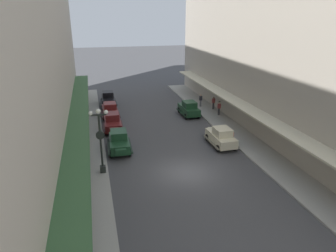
{
  "coord_description": "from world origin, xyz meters",
  "views": [
    {
      "loc": [
        -6.67,
        -20.48,
        11.83
      ],
      "look_at": [
        0.0,
        6.0,
        1.8
      ],
      "focal_mm": 32.79,
      "sensor_mm": 36.0,
      "label": 1
    }
  ],
  "objects_px": {
    "pedestrian_1": "(201,100)",
    "pedestrian_3": "(213,103)",
    "parked_car_3": "(221,136)",
    "pedestrian_2": "(86,114)",
    "parked_car_5": "(119,141)",
    "parked_car_0": "(113,122)",
    "pedestrian_0": "(219,108)",
    "parked_car_4": "(108,98)",
    "parked_car_2": "(189,108)",
    "fire_hydrant": "(233,135)",
    "parked_car_1": "(110,110)",
    "lamp_post_with_clock": "(100,138)"
  },
  "relations": [
    {
      "from": "pedestrian_1",
      "to": "pedestrian_3",
      "type": "distance_m",
      "value": 1.98
    },
    {
      "from": "parked_car_3",
      "to": "pedestrian_2",
      "type": "bearing_deg",
      "value": 141.24
    },
    {
      "from": "parked_car_5",
      "to": "pedestrian_2",
      "type": "distance_m",
      "value": 9.16
    },
    {
      "from": "parked_car_0",
      "to": "pedestrian_0",
      "type": "xyz_separation_m",
      "value": [
        12.97,
        1.68,
        0.07
      ]
    },
    {
      "from": "parked_car_4",
      "to": "parked_car_2",
      "type": "bearing_deg",
      "value": -37.25
    },
    {
      "from": "pedestrian_0",
      "to": "pedestrian_2",
      "type": "relative_size",
      "value": 1.0
    },
    {
      "from": "pedestrian_1",
      "to": "fire_hydrant",
      "type": "bearing_deg",
      "value": -94.08
    },
    {
      "from": "parked_car_2",
      "to": "parked_car_4",
      "type": "relative_size",
      "value": 1.0
    },
    {
      "from": "parked_car_5",
      "to": "fire_hydrant",
      "type": "bearing_deg",
      "value": -2.46
    },
    {
      "from": "parked_car_1",
      "to": "pedestrian_1",
      "type": "height_order",
      "value": "parked_car_1"
    },
    {
      "from": "parked_car_1",
      "to": "pedestrian_0",
      "type": "distance_m",
      "value": 13.23
    },
    {
      "from": "parked_car_1",
      "to": "parked_car_4",
      "type": "height_order",
      "value": "same"
    },
    {
      "from": "parked_car_3",
      "to": "pedestrian_2",
      "type": "xyz_separation_m",
      "value": [
        -12.39,
        9.95,
        0.07
      ]
    },
    {
      "from": "pedestrian_1",
      "to": "parked_car_4",
      "type": "bearing_deg",
      "value": 160.49
    },
    {
      "from": "parked_car_3",
      "to": "parked_car_1",
      "type": "bearing_deg",
      "value": 130.41
    },
    {
      "from": "parked_car_3",
      "to": "lamp_post_with_clock",
      "type": "distance_m",
      "value": 11.69
    },
    {
      "from": "pedestrian_3",
      "to": "parked_car_5",
      "type": "bearing_deg",
      "value": -143.88
    },
    {
      "from": "pedestrian_2",
      "to": "pedestrian_3",
      "type": "relative_size",
      "value": 1.02
    },
    {
      "from": "lamp_post_with_clock",
      "to": "pedestrian_2",
      "type": "xyz_separation_m",
      "value": [
        -1.24,
        12.78,
        -1.97
      ]
    },
    {
      "from": "pedestrian_1",
      "to": "pedestrian_2",
      "type": "relative_size",
      "value": 0.98
    },
    {
      "from": "lamp_post_with_clock",
      "to": "pedestrian_3",
      "type": "relative_size",
      "value": 3.15
    },
    {
      "from": "parked_car_4",
      "to": "pedestrian_2",
      "type": "relative_size",
      "value": 2.56
    },
    {
      "from": "parked_car_0",
      "to": "pedestrian_3",
      "type": "height_order",
      "value": "parked_car_0"
    },
    {
      "from": "pedestrian_3",
      "to": "parked_car_2",
      "type": "bearing_deg",
      "value": -161.06
    },
    {
      "from": "parked_car_4",
      "to": "fire_hydrant",
      "type": "height_order",
      "value": "parked_car_4"
    },
    {
      "from": "parked_car_2",
      "to": "pedestrian_1",
      "type": "xyz_separation_m",
      "value": [
        2.56,
        2.87,
        0.05
      ]
    },
    {
      "from": "parked_car_4",
      "to": "pedestrian_0",
      "type": "xyz_separation_m",
      "value": [
        12.79,
        -8.2,
        0.07
      ]
    },
    {
      "from": "parked_car_2",
      "to": "parked_car_4",
      "type": "height_order",
      "value": "same"
    },
    {
      "from": "parked_car_3",
      "to": "pedestrian_0",
      "type": "height_order",
      "value": "parked_car_3"
    },
    {
      "from": "parked_car_0",
      "to": "parked_car_2",
      "type": "xyz_separation_m",
      "value": [
        9.49,
        2.81,
        0.0
      ]
    },
    {
      "from": "parked_car_5",
      "to": "lamp_post_with_clock",
      "type": "distance_m",
      "value": 4.88
    },
    {
      "from": "parked_car_3",
      "to": "pedestrian_1",
      "type": "xyz_separation_m",
      "value": [
        2.42,
        12.4,
        0.05
      ]
    },
    {
      "from": "parked_car_5",
      "to": "parked_car_0",
      "type": "bearing_deg",
      "value": 91.68
    },
    {
      "from": "parked_car_5",
      "to": "pedestrian_1",
      "type": "height_order",
      "value": "parked_car_5"
    },
    {
      "from": "parked_car_4",
      "to": "pedestrian_0",
      "type": "distance_m",
      "value": 15.2
    },
    {
      "from": "parked_car_1",
      "to": "parked_car_4",
      "type": "bearing_deg",
      "value": 88.6
    },
    {
      "from": "parked_car_3",
      "to": "parked_car_0",
      "type": "bearing_deg",
      "value": 145.1
    },
    {
      "from": "pedestrian_2",
      "to": "pedestrian_1",
      "type": "bearing_deg",
      "value": 9.37
    },
    {
      "from": "parked_car_1",
      "to": "parked_car_5",
      "type": "relative_size",
      "value": 0.99
    },
    {
      "from": "parked_car_4",
      "to": "pedestrian_3",
      "type": "height_order",
      "value": "parked_car_4"
    },
    {
      "from": "parked_car_5",
      "to": "lamp_post_with_clock",
      "type": "bearing_deg",
      "value": -112.41
    },
    {
      "from": "parked_car_1",
      "to": "fire_hydrant",
      "type": "relative_size",
      "value": 5.21
    },
    {
      "from": "parked_car_1",
      "to": "fire_hydrant",
      "type": "height_order",
      "value": "parked_car_1"
    },
    {
      "from": "pedestrian_0",
      "to": "pedestrian_3",
      "type": "distance_m",
      "value": 2.42
    },
    {
      "from": "fire_hydrant",
      "to": "lamp_post_with_clock",
      "type": "bearing_deg",
      "value": -164.13
    },
    {
      "from": "parked_car_2",
      "to": "parked_car_5",
      "type": "xyz_separation_m",
      "value": [
        -9.33,
        -8.25,
        0.0
      ]
    },
    {
      "from": "parked_car_2",
      "to": "pedestrian_3",
      "type": "xyz_separation_m",
      "value": [
        3.74,
        1.28,
        0.05
      ]
    },
    {
      "from": "pedestrian_3",
      "to": "fire_hydrant",
      "type": "bearing_deg",
      "value": -101.33
    },
    {
      "from": "parked_car_2",
      "to": "parked_car_5",
      "type": "distance_m",
      "value": 12.45
    },
    {
      "from": "parked_car_0",
      "to": "fire_hydrant",
      "type": "height_order",
      "value": "parked_car_0"
    }
  ]
}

